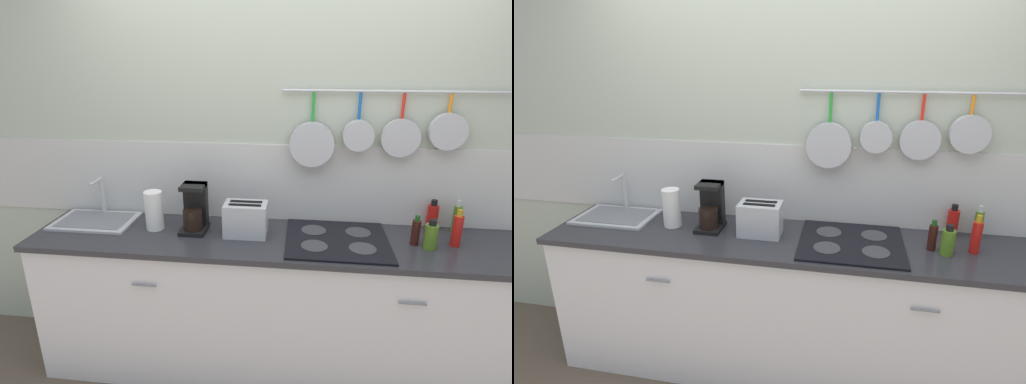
% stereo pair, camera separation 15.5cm
% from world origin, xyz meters
% --- Properties ---
extents(ground_plane, '(12.00, 12.00, 0.00)m').
position_xyz_m(ground_plane, '(0.00, 0.00, 0.00)').
color(ground_plane, brown).
extents(wall_back, '(7.20, 0.15, 2.60)m').
position_xyz_m(wall_back, '(0.00, 0.32, 1.28)').
color(wall_back, '#B2BCA8').
rests_on(wall_back, ground_plane).
extents(cabinet_base, '(2.85, 0.54, 0.89)m').
position_xyz_m(cabinet_base, '(0.00, -0.00, 0.45)').
color(cabinet_base, silver).
rests_on(cabinet_base, ground_plane).
extents(countertop, '(2.89, 0.57, 0.03)m').
position_xyz_m(countertop, '(0.00, 0.00, 0.91)').
color(countertop, '#2D2D33').
rests_on(countertop, cabinet_base).
extents(sink_basin, '(0.49, 0.33, 0.26)m').
position_xyz_m(sink_basin, '(-1.16, 0.11, 0.95)').
color(sink_basin, '#B7BABF').
rests_on(sink_basin, countertop).
extents(paper_towel_roll, '(0.11, 0.11, 0.24)m').
position_xyz_m(paper_towel_roll, '(-0.75, 0.05, 1.05)').
color(paper_towel_roll, white).
rests_on(paper_towel_roll, countertop).
extents(coffee_maker, '(0.15, 0.19, 0.29)m').
position_xyz_m(coffee_maker, '(-0.50, 0.07, 1.05)').
color(coffee_maker, black).
rests_on(coffee_maker, countertop).
extents(toaster, '(0.26, 0.16, 0.20)m').
position_xyz_m(toaster, '(-0.19, 0.03, 1.03)').
color(toaster, '#B7BABF').
rests_on(toaster, countertop).
extents(cooktop, '(0.58, 0.52, 0.01)m').
position_xyz_m(cooktop, '(0.34, 0.01, 0.93)').
color(cooktop, black).
rests_on(cooktop, countertop).
extents(bottle_hot_sauce, '(0.05, 0.05, 0.17)m').
position_xyz_m(bottle_hot_sauce, '(0.77, 0.02, 1.00)').
color(bottle_hot_sauce, '#33140F').
rests_on(bottle_hot_sauce, countertop).
extents(bottle_olive_oil, '(0.07, 0.07, 0.17)m').
position_xyz_m(bottle_olive_oil, '(0.84, -0.03, 1.00)').
color(bottle_olive_oil, '#4C721E').
rests_on(bottle_olive_oil, countertop).
extents(bottle_vinegar, '(0.06, 0.06, 0.19)m').
position_xyz_m(bottle_vinegar, '(0.91, 0.23, 1.01)').
color(bottle_vinegar, red).
rests_on(bottle_vinegar, countertop).
extents(bottle_sesame_oil, '(0.05, 0.05, 0.21)m').
position_xyz_m(bottle_sesame_oil, '(0.98, 0.02, 1.02)').
color(bottle_sesame_oil, red).
rests_on(bottle_sesame_oil, countertop).
extents(bottle_dish_soap, '(0.05, 0.05, 0.20)m').
position_xyz_m(bottle_dish_soap, '(1.05, 0.21, 1.02)').
color(bottle_dish_soap, '#4C721E').
rests_on(bottle_dish_soap, countertop).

